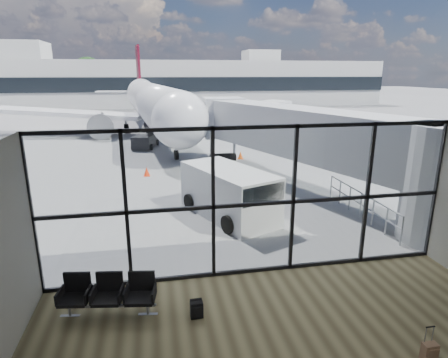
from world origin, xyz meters
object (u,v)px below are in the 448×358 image
object	(u,v)px
seating_row	(109,292)
backpack	(197,309)
belt_loader	(146,140)
airliner	(152,103)
suitcase	(429,353)
service_van	(230,193)

from	to	relation	value
seating_row	backpack	size ratio (longest dim) A/B	5.03
belt_loader	backpack	bearing A→B (deg)	-71.79
backpack	belt_loader	world-z (taller)	belt_loader
backpack	belt_loader	bearing A→B (deg)	91.50
seating_row	airliner	size ratio (longest dim) A/B	0.06
seating_row	suitcase	distance (m)	7.40
seating_row	belt_loader	size ratio (longest dim) A/B	0.56
service_van	airliner	bearing A→B (deg)	74.18
service_van	belt_loader	bearing A→B (deg)	80.25
airliner	backpack	bearing A→B (deg)	-94.48
seating_row	service_van	xyz separation A→B (m)	(4.34, 5.92, 0.47)
seating_row	airliner	bearing A→B (deg)	96.38
suitcase	airliner	world-z (taller)	airliner
service_van	belt_loader	world-z (taller)	service_van
suitcase	service_van	distance (m)	9.33
belt_loader	seating_row	bearing A→B (deg)	-77.19
seating_row	belt_loader	xyz separation A→B (m)	(0.67, 22.21, 0.04)
backpack	service_van	distance (m)	6.96
seating_row	backpack	xyz separation A→B (m)	(2.14, -0.63, -0.36)
belt_loader	service_van	bearing A→B (deg)	-62.77
backpack	belt_loader	size ratio (longest dim) A/B	0.11
service_van	suitcase	bearing A→B (deg)	-97.57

